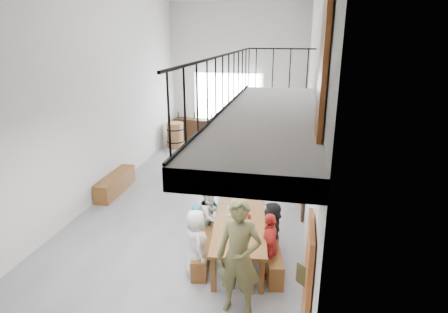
% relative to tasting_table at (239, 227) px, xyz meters
% --- Properties ---
extents(floor, '(12.00, 12.00, 0.00)m').
position_rel_tasting_table_xyz_m(floor, '(-1.46, 2.61, -0.71)').
color(floor, slate).
rests_on(floor, ground).
extents(room_walls, '(12.00, 12.00, 12.00)m').
position_rel_tasting_table_xyz_m(room_walls, '(-1.46, 2.61, 2.85)').
color(room_walls, silver).
rests_on(room_walls, ground).
extents(gateway_portal, '(2.80, 0.08, 2.80)m').
position_rel_tasting_table_xyz_m(gateway_portal, '(-1.86, 8.55, 0.69)').
color(gateway_portal, white).
rests_on(gateway_portal, ground).
extents(right_wall_decor, '(0.07, 8.28, 5.07)m').
position_rel_tasting_table_xyz_m(right_wall_decor, '(1.24, 0.75, 1.04)').
color(right_wall_decor, '#944B1C').
rests_on(right_wall_decor, ground).
extents(balcony, '(1.52, 5.62, 4.00)m').
position_rel_tasting_table_xyz_m(balcony, '(0.52, -0.51, 2.26)').
color(balcony, silver).
rests_on(balcony, ground).
extents(tasting_table, '(1.30, 2.54, 0.79)m').
position_rel_tasting_table_xyz_m(tasting_table, '(0.00, 0.00, 0.00)').
color(tasting_table, brown).
rests_on(tasting_table, ground).
extents(bench_inner, '(0.52, 1.81, 0.41)m').
position_rel_tasting_table_xyz_m(bench_inner, '(-0.70, -0.07, -0.50)').
color(bench_inner, brown).
rests_on(bench_inner, ground).
extents(bench_wall, '(0.63, 2.05, 0.47)m').
position_rel_tasting_table_xyz_m(bench_wall, '(0.62, 0.08, -0.47)').
color(bench_wall, brown).
rests_on(bench_wall, ground).
extents(tableware, '(0.60, 1.71, 0.35)m').
position_rel_tasting_table_xyz_m(tableware, '(-0.06, 0.13, 0.22)').
color(tableware, '#11331B').
rests_on(tableware, tasting_table).
extents(side_bench, '(0.44, 1.84, 0.51)m').
position_rel_tasting_table_xyz_m(side_bench, '(-3.96, 2.57, -0.45)').
color(side_bench, brown).
rests_on(side_bench, ground).
extents(oak_barrel, '(0.67, 0.67, 0.99)m').
position_rel_tasting_table_xyz_m(oak_barrel, '(-3.72, 7.16, -0.21)').
color(oak_barrel, brown).
rests_on(oak_barrel, ground).
extents(serving_counter, '(1.77, 0.60, 0.92)m').
position_rel_tasting_table_xyz_m(serving_counter, '(-3.21, 8.26, -0.25)').
color(serving_counter, '#3D2414').
rests_on(serving_counter, ground).
extents(counter_bottles, '(1.50, 0.14, 0.28)m').
position_rel_tasting_table_xyz_m(counter_bottles, '(-3.21, 8.24, 0.36)').
color(counter_bottles, '#11331B').
rests_on(counter_bottles, serving_counter).
extents(guest_left_a, '(0.64, 0.75, 1.31)m').
position_rel_tasting_table_xyz_m(guest_left_a, '(-0.69, -0.68, -0.05)').
color(guest_left_a, silver).
rests_on(guest_left_a, ground).
extents(guest_left_b, '(0.42, 0.49, 1.13)m').
position_rel_tasting_table_xyz_m(guest_left_b, '(-0.82, -0.08, -0.14)').
color(guest_left_b, '#25717B').
rests_on(guest_left_b, ground).
extents(guest_left_c, '(0.65, 0.73, 1.24)m').
position_rel_tasting_table_xyz_m(guest_left_c, '(-0.71, 0.49, -0.09)').
color(guest_left_c, silver).
rests_on(guest_left_c, ground).
extents(guest_left_d, '(0.49, 0.84, 1.30)m').
position_rel_tasting_table_xyz_m(guest_left_d, '(-0.76, 0.85, -0.06)').
color(guest_left_d, '#25717B').
rests_on(guest_left_d, ground).
extents(guest_right_a, '(0.41, 0.78, 1.28)m').
position_rel_tasting_table_xyz_m(guest_right_a, '(0.63, -0.46, -0.07)').
color(guest_right_a, red).
rests_on(guest_right_a, ground).
extents(guest_right_b, '(0.45, 1.14, 1.20)m').
position_rel_tasting_table_xyz_m(guest_right_b, '(0.63, 0.16, -0.10)').
color(guest_right_b, black).
rests_on(guest_right_b, ground).
extents(guest_right_c, '(0.52, 0.64, 1.12)m').
position_rel_tasting_table_xyz_m(guest_right_c, '(0.53, 0.79, -0.15)').
color(guest_right_c, silver).
rests_on(guest_right_c, ground).
extents(host_standing, '(0.78, 0.57, 1.98)m').
position_rel_tasting_table_xyz_m(host_standing, '(0.23, -1.47, 0.28)').
color(host_standing, brown).
rests_on(host_standing, ground).
extents(potted_plant, '(0.47, 0.45, 0.42)m').
position_rel_tasting_table_xyz_m(potted_plant, '(0.99, 3.27, -0.50)').
color(potted_plant, '#1A4816').
rests_on(potted_plant, ground).
extents(bicycle_near, '(1.75, 1.18, 0.87)m').
position_rel_tasting_table_xyz_m(bicycle_near, '(-0.11, 8.11, -0.27)').
color(bicycle_near, black).
rests_on(bicycle_near, ground).
extents(bicycle_far, '(1.66, 0.69, 0.97)m').
position_rel_tasting_table_xyz_m(bicycle_far, '(-0.25, 7.55, -0.22)').
color(bicycle_far, black).
rests_on(bicycle_far, ground).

